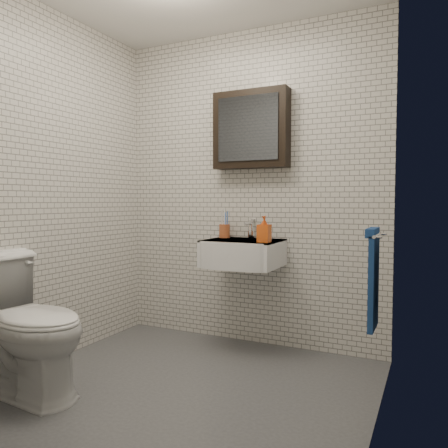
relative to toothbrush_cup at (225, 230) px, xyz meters
name	(u,v)px	position (x,y,z in m)	size (l,w,h in m)	color
ground	(185,387)	(0.16, -0.90, -0.90)	(2.20, 2.00, 0.01)	#484A4F
room_shell	(184,147)	(0.16, -0.90, 0.56)	(2.22, 2.02, 2.51)	silver
washbasin	(241,253)	(0.21, -0.16, -0.15)	(0.55, 0.50, 0.20)	white
faucet	(251,230)	(0.21, 0.03, 0.01)	(0.06, 0.20, 0.15)	silver
mirror_cabinet	(251,130)	(0.21, 0.03, 0.79)	(0.60, 0.15, 0.60)	black
towel_rail	(374,274)	(1.21, -0.55, -0.19)	(0.09, 0.30, 0.58)	silver
toothbrush_cup	(225,230)	(0.00, 0.00, 0.00)	(0.09, 0.09, 0.24)	#B0542C
soap_bottle	(264,229)	(0.43, -0.25, 0.03)	(0.09, 0.09, 0.19)	#E64A18
toilet	(27,324)	(-0.64, -1.37, -0.49)	(0.47, 0.82, 0.84)	white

